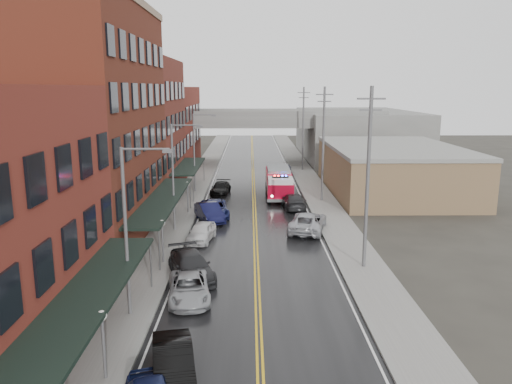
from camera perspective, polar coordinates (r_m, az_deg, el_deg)
name	(u,v)px	position (r m, az deg, el deg)	size (l,w,h in m)	color
road	(255,213)	(48.13, -0.17, -2.44)	(11.00, 160.00, 0.02)	black
sidewalk_left	(179,213)	(48.60, -8.82, -2.36)	(3.00, 160.00, 0.15)	slate
sidewalk_right	(330,212)	(48.73, 8.45, -2.31)	(3.00, 160.00, 0.15)	slate
curb_left	(196,213)	(48.40, -6.88, -2.37)	(0.30, 160.00, 0.15)	gray
curb_right	(313,212)	(48.49, 6.53, -2.33)	(0.30, 160.00, 0.15)	gray
brick_building_b	(87,125)	(41.78, -18.80, 7.26)	(9.00, 20.00, 18.00)	#582017
brick_building_c	(137,127)	(58.74, -13.46, 7.24)	(9.00, 15.00, 15.00)	#5D281C
brick_building_far	(163,128)	(75.97, -10.53, 7.20)	(9.00, 20.00, 12.00)	maroon
tan_building	(392,171)	(59.71, 15.29, 2.38)	(14.00, 22.00, 5.00)	#826446
right_far_block	(356,134)	(88.93, 11.35, 6.52)	(18.00, 30.00, 8.00)	slate
awning_0	(90,294)	(23.56, -18.46, -10.97)	(2.60, 16.00, 3.09)	black
awning_1	(163,199)	(41.24, -10.55, -0.81)	(2.60, 18.00, 3.09)	black
awning_2	(189,166)	(58.26, -7.66, 2.95)	(2.60, 13.00, 3.09)	black
globe_lamp_0	(102,329)	(21.79, -17.14, -14.76)	(0.44, 0.44, 3.12)	#59595B
globe_lamp_1	(162,231)	(34.54, -10.67, -4.45)	(0.44, 0.44, 3.12)	#59595B
globe_lamp_2	(187,190)	(47.99, -7.84, 0.23)	(0.44, 0.44, 3.12)	#59595B
street_lamp_0	(130,222)	(26.26, -14.20, -3.30)	(2.64, 0.22, 9.00)	#59595B
street_lamp_1	(176,171)	(41.64, -9.16, 2.44)	(2.64, 0.22, 9.00)	#59595B
street_lamp_2	(196,148)	(57.37, -6.84, 5.05)	(2.64, 0.22, 9.00)	#59595B
utility_pole_0	(368,176)	(33.02, 12.66, 1.83)	(1.80, 0.24, 12.00)	#59595B
utility_pole_1	(323,142)	(52.50, 7.70, 5.64)	(1.80, 0.24, 12.00)	#59595B
utility_pole_2	(303,127)	(72.26, 5.41, 7.36)	(1.80, 0.24, 12.00)	#59595B
overpass	(253,126)	(78.86, -0.38, 7.55)	(40.00, 10.00, 7.50)	slate
fire_truck	(279,182)	(54.95, 2.63, 1.14)	(3.49, 8.58, 3.13)	#A70720
parked_car_left_1	(173,363)	(21.96, -9.44, -18.71)	(1.64, 4.69, 1.55)	black
parked_car_left_2	(189,288)	(29.18, -7.66, -10.81)	(2.30, 4.98, 1.38)	#989B9F
parked_car_left_3	(191,266)	(32.23, -7.42, -8.37)	(2.24, 5.51, 1.60)	black
parked_car_left_4	(201,232)	(39.64, -6.26, -4.57)	(1.73, 4.30, 1.47)	silver
parked_car_left_5	(209,212)	(45.37, -5.34, -2.32)	(1.74, 4.99, 1.64)	black
parked_car_left_6	(215,209)	(46.90, -4.76, -1.92)	(2.52, 5.47, 1.52)	#131847
parked_car_left_7	(221,188)	(56.72, -4.07, 0.43)	(1.93, 4.75, 1.38)	black
parked_car_right_0	(308,222)	(42.21, 5.93, -3.42)	(2.71, 5.88, 1.63)	#ABADB4
parked_car_right_1	(293,201)	(50.07, 4.30, -1.04)	(2.11, 5.18, 1.50)	#262628
parked_car_right_2	(284,177)	(63.98, 3.20, 1.74)	(1.62, 4.03, 1.37)	silver
parked_car_right_3	(283,170)	(68.74, 3.10, 2.54)	(1.69, 4.83, 1.59)	black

